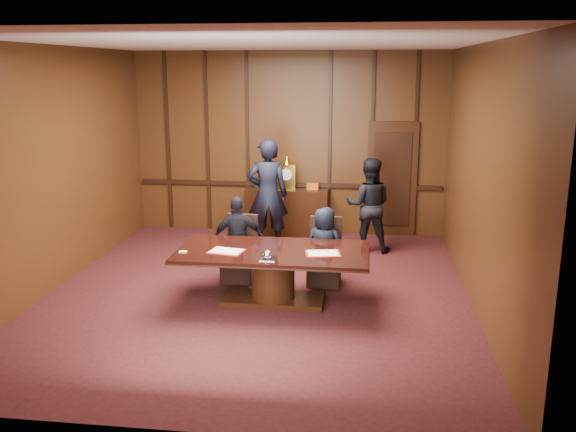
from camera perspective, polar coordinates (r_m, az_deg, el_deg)
The scene contains 13 objects.
room at distance 8.57m, azimuth -2.36°, elevation 3.94°, with size 7.00×7.04×3.50m.
sideboard at distance 11.86m, azimuth -0.10°, elevation 0.58°, with size 1.60×0.45×1.54m.
conference_table at distance 8.39m, azimuth -1.43°, elevation -4.83°, with size 2.62×1.32×0.76m.
folder_left at distance 8.27m, azimuth -5.79°, elevation -3.30°, with size 0.51×0.41×0.02m.
folder_right at distance 8.14m, azimuth 3.28°, elevation -3.52°, with size 0.51×0.41×0.02m.
inkstand at distance 7.87m, azimuth -1.93°, elevation -3.75°, with size 0.20×0.14×0.12m.
notepad at distance 8.33m, azimuth -9.80°, elevation -3.31°, with size 0.10×0.07×0.01m, color #E6D670.
chair_left at distance 9.39m, azimuth -4.53°, elevation -4.22°, with size 0.52×0.52×0.99m.
chair_right at distance 9.22m, azimuth 3.42°, elevation -4.54°, with size 0.49×0.49×0.99m.
signatory_left at distance 9.21m, azimuth -4.68°, elevation -2.20°, with size 0.77×0.32×1.32m, color black.
signatory_right at distance 9.06m, azimuth 3.41°, elevation -2.87°, with size 0.58×0.38×1.19m, color black.
witness_left at distance 10.83m, azimuth -1.91°, elevation 2.05°, with size 0.72×0.47×1.98m, color black.
witness_right at distance 10.77m, azimuth 7.56°, elevation 1.02°, with size 0.81×0.63×1.67m, color black.
Camera 1 is at (1.49, -8.19, 3.17)m, focal length 38.00 mm.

